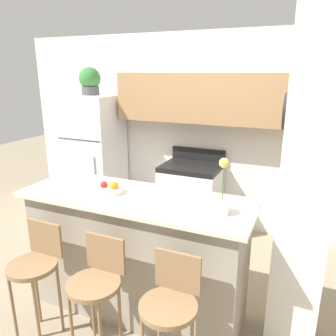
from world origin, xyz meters
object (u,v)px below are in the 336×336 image
Objects in this scene: refrigerator at (95,157)px; stove_range at (191,198)px; fruit_bowl at (110,189)px; bar_stool_left at (36,265)px; bar_stool_mid at (97,284)px; potted_plant_on_fridge at (90,81)px; orchid_vase at (222,197)px; bar_stool_right at (171,305)px; trash_bin at (123,213)px.

refrigerator is 1.52m from stove_range.
stove_range is 1.78m from fruit_bowl.
bar_stool_left is 0.56m from bar_stool_mid.
bar_stool_mid is (1.55, -2.16, -0.25)m from refrigerator.
stove_range is 2.08m from potted_plant_on_fridge.
fruit_bowl reaches higher than bar_stool_mid.
orchid_vase is at bearing -35.62° from potted_plant_on_fridge.
bar_stool_right is (0.56, 0.00, 0.00)m from bar_stool_mid.
bar_stool_right is 2.50m from trash_bin.
bar_stool_right is at bearing 0.00° from bar_stool_left.
stove_range reaches higher than bar_stool_left.
bar_stool_mid is at bearing -67.90° from fruit_bowl.
orchid_vase reaches higher than fruit_bowl.
bar_stool_mid is 2.48× the size of trash_bin.
bar_stool_right is (1.12, 0.00, 0.00)m from bar_stool_left.
potted_plant_on_fridge reaches higher than stove_range.
bar_stool_left is 0.81m from fruit_bowl.
fruit_bowl is (-0.22, 0.54, 0.49)m from bar_stool_mid.
stove_range is at bearing 1.59° from refrigerator.
refrigerator is 1.06m from potted_plant_on_fridge.
trash_bin is at bearing 118.42° from fruit_bowl.
orchid_vase reaches higher than bar_stool_mid.
bar_stool_left reaches higher than trash_bin.
bar_stool_left is 1.51m from orchid_vase.
refrigerator is 2.67m from bar_stool_mid.
stove_range reaches higher than trash_bin.
refrigerator is 3.03m from bar_stool_right.
fruit_bowl is at bearing 145.13° from bar_stool_right.
potted_plant_on_fridge is (-1.55, 2.16, 1.31)m from bar_stool_mid.
stove_range is 2.01m from orchid_vase.
potted_plant_on_fridge reaches higher than refrigerator.
bar_stool_left and bar_stool_mid have the same top height.
bar_stool_mid is 1.07m from orchid_vase.
fruit_bowl is (1.33, -1.61, 0.24)m from refrigerator.
refrigerator is 1.85× the size of bar_stool_mid.
orchid_vase is at bearing -39.60° from trash_bin.
orchid_vase is 1.08× the size of trash_bin.
potted_plant_on_fridge reaches higher than orchid_vase.
potted_plant_on_fridge is at bearing 134.38° from bar_stool_right.
bar_stool_right is at bearing -34.87° from fruit_bowl.
stove_range is at bearing 116.15° from orchid_vase.
potted_plant_on_fridge is at bearing 114.62° from bar_stool_left.
bar_stool_right is 2.31× the size of orchid_vase.
orchid_vase reaches higher than stove_range.
potted_plant_on_fridge is at bearing 158.71° from trash_bin.
potted_plant_on_fridge is 0.90× the size of orchid_vase.
stove_range is 2.20m from bar_stool_mid.
orchid_vase is (0.17, 0.52, 0.58)m from bar_stool_right.
stove_range is 1.13× the size of bar_stool_mid.
orchid_vase is (2.28, -1.64, -0.73)m from potted_plant_on_fridge.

